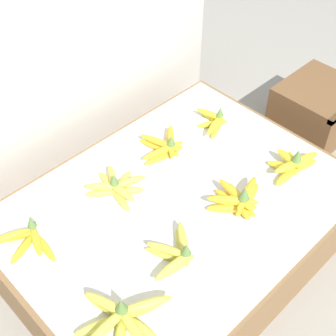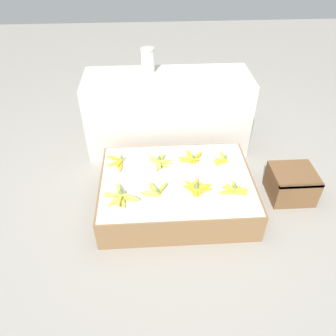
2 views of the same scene
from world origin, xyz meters
TOP-DOWN VIEW (x-y plane):
  - ground_plane at (0.00, 0.00)m, footprint 10.00×10.00m
  - display_platform at (0.00, 0.00)m, footprint 1.16×0.86m
  - back_vendor_table at (-0.02, 0.82)m, footprint 1.47×0.52m
  - wooden_crate at (0.93, 0.03)m, footprint 0.34×0.32m
  - banana_bunch_front_left at (-0.41, -0.20)m, footprint 0.26×0.26m
  - banana_bunch_front_midleft at (-0.16, -0.15)m, footprint 0.21×0.15m
  - banana_bunch_front_midright at (0.13, -0.15)m, footprint 0.22×0.17m
  - banana_bunch_front_right at (0.40, -0.18)m, footprint 0.21×0.14m
  - banana_bunch_middle_left at (-0.46, 0.20)m, footprint 0.15×0.21m
  - banana_bunch_middle_midleft at (-0.12, 0.18)m, footprint 0.20×0.21m
  - banana_bunch_middle_midright at (0.14, 0.21)m, footprint 0.22×0.18m
  - banana_bunch_middle_right at (0.38, 0.18)m, footprint 0.15×0.16m

SIDE VIEW (x-z plane):
  - ground_plane at x=0.00m, z-range 0.00..0.00m
  - wooden_crate at x=0.93m, z-range 0.00..0.24m
  - display_platform at x=0.00m, z-range 0.00..0.25m
  - banana_bunch_middle_left at x=-0.46m, z-range 0.24..0.32m
  - banana_bunch_middle_right at x=0.38m, z-range 0.24..0.32m
  - banana_bunch_middle_midleft at x=-0.12m, z-range 0.23..0.33m
  - banana_bunch_middle_midright at x=0.14m, z-range 0.24..0.33m
  - banana_bunch_front_midleft at x=-0.16m, z-range 0.24..0.33m
  - banana_bunch_front_left at x=-0.41m, z-range 0.23..0.34m
  - banana_bunch_front_right at x=0.40m, z-range 0.23..0.34m
  - banana_bunch_front_midright at x=0.13m, z-range 0.23..0.34m
  - back_vendor_table at x=-0.02m, z-range 0.00..0.70m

